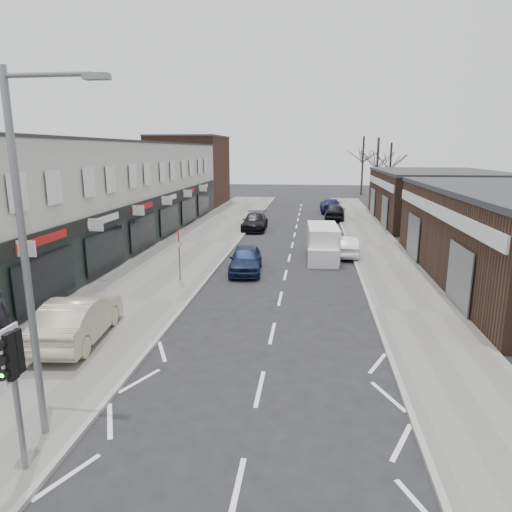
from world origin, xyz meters
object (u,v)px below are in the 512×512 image
(pedestrian, at_px, (0,314))
(parked_car_left_a, at_px, (246,259))
(warning_sign, at_px, (180,239))
(white_van, at_px, (323,243))
(parked_car_right_c, at_px, (331,206))
(parked_car_left_b, at_px, (255,222))
(parked_car_right_a, at_px, (346,246))
(traffic_light, at_px, (12,366))
(street_lamp, at_px, (31,243))
(sedan_on_pavement, at_px, (78,319))
(parked_car_right_b, at_px, (335,212))

(pedestrian, xyz_separation_m, parked_car_left_a, (7.00, 10.35, -0.34))
(warning_sign, bearing_deg, white_van, 41.31)
(white_van, bearing_deg, parked_car_left_a, -139.66)
(parked_car_right_c, bearing_deg, parked_car_left_b, 58.90)
(warning_sign, height_order, parked_car_right_a, warning_sign)
(traffic_light, distance_m, street_lamp, 2.52)
(warning_sign, relative_size, sedan_on_pavement, 0.57)
(pedestrian, bearing_deg, white_van, -129.31)
(parked_car_right_b, bearing_deg, parked_car_right_a, 93.83)
(traffic_light, distance_m, pedestrian, 7.85)
(street_lamp, bearing_deg, parked_car_right_a, 67.92)
(parked_car_right_b, bearing_deg, street_lamp, 80.98)
(white_van, distance_m, parked_car_right_c, 21.40)
(sedan_on_pavement, height_order, parked_car_right_c, sedan_on_pavement)
(parked_car_left_b, xyz_separation_m, parked_car_right_c, (6.66, 11.79, 0.06))
(parked_car_right_a, bearing_deg, white_van, 25.44)
(white_van, relative_size, parked_car_right_b, 1.13)
(parked_car_right_a, bearing_deg, traffic_light, 70.29)
(parked_car_left_b, bearing_deg, pedestrian, -104.77)
(pedestrian, distance_m, parked_car_right_b, 32.90)
(pedestrian, height_order, parked_car_right_b, pedestrian)
(street_lamp, relative_size, parked_car_left_b, 1.67)
(white_van, relative_size, parked_car_left_a, 1.23)
(pedestrian, bearing_deg, parked_car_right_b, -113.83)
(parked_car_right_c, bearing_deg, parked_car_left_a, 76.18)
(white_van, xyz_separation_m, pedestrian, (-11.22, -14.27, 0.12))
(white_van, relative_size, pedestrian, 2.77)
(parked_car_left_b, distance_m, parked_car_right_b, 9.49)
(pedestrian, distance_m, parked_car_right_c, 37.74)
(parked_car_right_a, height_order, parked_car_right_c, parked_car_right_c)
(warning_sign, relative_size, parked_car_right_b, 0.59)
(pedestrian, bearing_deg, traffic_light, 127.26)
(street_lamp, bearing_deg, parked_car_left_b, 87.75)
(sedan_on_pavement, distance_m, parked_car_right_c, 36.68)
(warning_sign, bearing_deg, parked_car_right_a, 38.90)
(parked_car_right_b, height_order, parked_car_right_c, parked_car_right_b)
(sedan_on_pavement, relative_size, parked_car_left_b, 0.98)
(parked_car_right_c, bearing_deg, street_lamp, 77.48)
(parked_car_left_a, bearing_deg, street_lamp, -103.20)
(parked_car_left_a, distance_m, parked_car_right_a, 7.32)
(white_van, relative_size, sedan_on_pavement, 1.10)
(sedan_on_pavement, xyz_separation_m, parked_car_right_c, (9.79, 35.35, -0.14))
(street_lamp, xyz_separation_m, parked_car_left_b, (1.13, 28.68, -3.93))
(warning_sign, xyz_separation_m, white_van, (7.18, 6.31, -1.26))
(warning_sign, relative_size, pedestrian, 1.45)
(street_lamp, height_order, pedestrian, street_lamp)
(warning_sign, xyz_separation_m, parked_car_right_c, (8.42, 27.67, -1.45))
(warning_sign, distance_m, white_van, 9.64)
(white_van, bearing_deg, parked_car_right_a, 22.06)
(traffic_light, height_order, parked_car_right_a, traffic_light)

